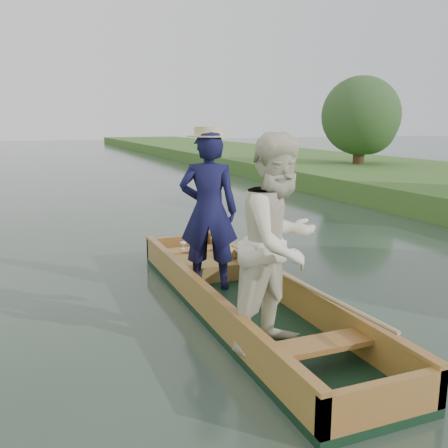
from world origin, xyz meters
name	(u,v)px	position (x,y,z in m)	size (l,w,h in m)	color
ground	(243,313)	(0.00, 0.00, 0.00)	(120.00, 120.00, 0.00)	#283D30
trees_far	(118,113)	(0.10, 8.19, 2.42)	(22.72, 16.43, 4.28)	#47331E
punt	(246,251)	(-0.08, -0.24, 0.81)	(1.29, 5.00, 2.12)	black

